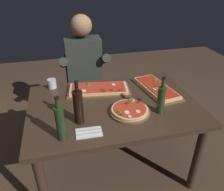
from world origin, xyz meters
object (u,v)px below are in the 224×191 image
(pizza_round_far, at_px, (130,110))
(wine_bottle_dark, at_px, (60,122))
(vinegar_bottle_green, at_px, (161,99))
(pizza_rectangular_front, at_px, (99,89))
(dining_table, at_px, (113,113))
(diner_chair, at_px, (85,86))
(seated_diner, at_px, (85,71))
(pizza_rectangular_left, at_px, (156,88))
(oil_bottle_amber, at_px, (78,107))
(tumbler_near_camera, at_px, (52,84))

(pizza_round_far, distance_m, wine_bottle_dark, 0.57)
(wine_bottle_dark, bearing_deg, vinegar_bottle_green, 10.04)
(pizza_rectangular_front, distance_m, vinegar_bottle_green, 0.61)
(dining_table, xyz_separation_m, pizza_round_far, (0.09, -0.16, 0.12))
(diner_chair, bearing_deg, vinegar_bottle_green, -66.44)
(diner_chair, relative_size, seated_diner, 0.65)
(pizza_rectangular_front, xyz_separation_m, pizza_rectangular_left, (0.52, -0.11, -0.00))
(oil_bottle_amber, bearing_deg, vinegar_bottle_green, -2.12)
(dining_table, relative_size, diner_chair, 1.61)
(tumbler_near_camera, height_order, seated_diner, seated_diner)
(dining_table, height_order, pizza_rectangular_front, pizza_rectangular_front)
(dining_table, distance_m, vinegar_bottle_green, 0.44)
(pizza_rectangular_front, xyz_separation_m, diner_chair, (-0.06, 0.62, -0.27))
(dining_table, bearing_deg, pizza_rectangular_front, 108.12)
(pizza_round_far, height_order, vinegar_bottle_green, vinegar_bottle_green)
(pizza_rectangular_front, xyz_separation_m, wine_bottle_dark, (-0.36, -0.58, 0.11))
(wine_bottle_dark, bearing_deg, tumbler_near_camera, 94.20)
(seated_diner, bearing_deg, pizza_round_far, -75.34)
(pizza_round_far, relative_size, seated_diner, 0.24)
(pizza_round_far, height_order, seated_diner, seated_diner)
(diner_chair, xyz_separation_m, seated_diner, (0.00, -0.12, 0.26))
(seated_diner, bearing_deg, pizza_rectangular_left, -45.91)
(pizza_rectangular_left, bearing_deg, vinegar_bottle_green, -109.54)
(oil_bottle_amber, height_order, tumbler_near_camera, oil_bottle_amber)
(vinegar_bottle_green, height_order, seated_diner, seated_diner)
(dining_table, height_order, vinegar_bottle_green, vinegar_bottle_green)
(seated_diner, bearing_deg, tumbler_near_camera, -137.49)
(seated_diner, bearing_deg, wine_bottle_dark, -105.33)
(oil_bottle_amber, height_order, seated_diner, seated_diner)
(pizza_rectangular_left, distance_m, vinegar_bottle_green, 0.37)
(oil_bottle_amber, distance_m, vinegar_bottle_green, 0.63)
(pizza_round_far, relative_size, tumbler_near_camera, 3.68)
(vinegar_bottle_green, bearing_deg, seated_diner, 116.17)
(oil_bottle_amber, height_order, diner_chair, oil_bottle_amber)
(pizza_round_far, xyz_separation_m, tumbler_near_camera, (-0.58, 0.57, 0.02))
(pizza_round_far, xyz_separation_m, vinegar_bottle_green, (0.23, -0.05, 0.10))
(dining_table, bearing_deg, diner_chair, 99.37)
(pizza_rectangular_front, bearing_deg, dining_table, -71.88)
(wine_bottle_dark, relative_size, diner_chair, 0.37)
(pizza_rectangular_left, relative_size, pizza_round_far, 1.79)
(oil_bottle_amber, relative_size, diner_chair, 0.39)
(pizza_rectangular_left, xyz_separation_m, tumbler_near_camera, (-0.94, 0.28, 0.02))
(vinegar_bottle_green, bearing_deg, wine_bottle_dark, -169.96)
(pizza_round_far, relative_size, vinegar_bottle_green, 1.05)
(pizza_rectangular_left, bearing_deg, tumbler_near_camera, 163.25)
(pizza_rectangular_left, distance_m, oil_bottle_amber, 0.82)
(pizza_rectangular_front, distance_m, wine_bottle_dark, 0.69)
(wine_bottle_dark, bearing_deg, dining_table, 38.10)
(oil_bottle_amber, relative_size, seated_diner, 0.25)
(diner_chair, bearing_deg, seated_diner, -90.00)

